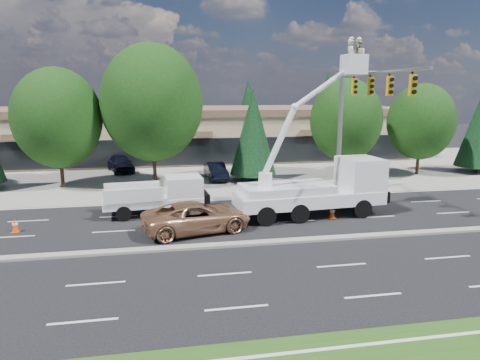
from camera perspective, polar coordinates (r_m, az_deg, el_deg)
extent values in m
plane|color=black|center=(20.60, -3.32, -8.86)|extent=(140.00, 140.00, 0.00)
cube|color=gray|center=(39.89, -6.82, 1.14)|extent=(140.00, 22.00, 0.01)
cube|color=gray|center=(20.58, -3.32, -8.70)|extent=(120.00, 0.55, 0.12)
cube|color=tan|center=(49.45, -7.61, 6.06)|extent=(50.00, 15.00, 5.00)
cube|color=brown|center=(49.27, -7.69, 9.13)|extent=(50.40, 15.40, 0.70)
cube|color=black|center=(42.07, -7.07, 3.74)|extent=(48.00, 0.12, 2.60)
cylinder|color=#332114|center=(35.50, -22.68, 1.42)|extent=(0.28, 0.28, 2.94)
ellipsoid|color=#15330E|center=(35.09, -23.17, 7.60)|extent=(6.53, 6.53, 7.52)
cylinder|color=#332114|center=(34.61, -11.34, 2.36)|extent=(0.28, 0.28, 3.54)
ellipsoid|color=#15330E|center=(34.19, -11.65, 10.04)|extent=(7.87, 7.87, 9.05)
cylinder|color=#332114|center=(35.59, 1.73, 0.59)|extent=(0.26, 0.26, 0.80)
cone|color=black|center=(35.08, 1.77, 6.45)|extent=(3.83, 3.83, 6.99)
cylinder|color=#332114|center=(37.88, 13.68, 2.41)|extent=(0.28, 0.28, 2.71)
ellipsoid|color=#15330E|center=(37.50, 13.94, 7.76)|extent=(6.03, 6.03, 6.94)
cylinder|color=#332114|center=(41.21, 22.62, 2.48)|extent=(0.28, 0.28, 2.59)
ellipsoid|color=#15330E|center=(40.86, 22.99, 7.16)|extent=(5.76, 5.76, 6.62)
cylinder|color=#332114|center=(44.86, 29.00, 1.43)|extent=(0.26, 0.26, 0.80)
cylinder|color=#332114|center=(63.53, -24.59, 4.42)|extent=(0.26, 0.26, 0.80)
cone|color=black|center=(63.20, -24.96, 8.73)|extent=(4.91, 4.91, 8.97)
cylinder|color=#332114|center=(61.57, -11.83, 5.03)|extent=(0.26, 0.26, 0.80)
cone|color=black|center=(61.23, -12.02, 9.50)|extent=(4.92, 4.92, 9.00)
cylinder|color=#332114|center=(62.76, 1.10, 5.39)|extent=(0.26, 0.26, 0.80)
cone|color=black|center=(62.43, 1.11, 9.53)|extent=(4.66, 4.66, 8.52)
cylinder|color=#332114|center=(66.16, 11.39, 5.49)|extent=(0.26, 0.26, 0.80)
cone|color=black|center=(65.83, 11.57, 9.95)|extent=(5.25, 5.25, 9.59)
cylinder|color=gray|center=(31.03, 13.17, 6.32)|extent=(0.32, 0.32, 9.00)
cylinder|color=gray|center=(26.42, 17.94, 13.45)|extent=(0.20, 10.00, 0.20)
cylinder|color=gray|center=(31.48, 15.76, 13.74)|extent=(2.60, 0.12, 0.12)
cube|color=gold|center=(29.09, 15.03, 11.92)|extent=(0.32, 0.22, 1.05)
cube|color=gold|center=(27.11, 17.04, 11.86)|extent=(0.32, 0.22, 1.05)
cube|color=gold|center=(25.17, 19.35, 11.77)|extent=(0.32, 0.22, 1.05)
cube|color=gold|center=(23.27, 22.05, 11.65)|extent=(0.32, 0.22, 1.05)
cube|color=white|center=(26.17, -11.49, -2.73)|extent=(5.97, 2.67, 0.43)
cube|color=white|center=(26.20, -7.55, -1.06)|extent=(2.31, 2.27, 1.45)
cube|color=black|center=(26.25, -6.21, -0.57)|extent=(0.25, 1.83, 0.97)
cube|color=white|center=(26.90, -14.15, -1.41)|extent=(3.30, 0.60, 1.06)
cube|color=white|center=(25.11, -14.01, -2.32)|extent=(3.30, 0.60, 1.06)
cube|color=white|center=(25.56, 9.19, -2.35)|extent=(8.96, 3.37, 0.77)
cube|color=white|center=(26.82, 15.69, 0.53)|extent=(2.40, 2.75, 2.19)
cube|color=black|center=(27.22, 17.20, 0.96)|extent=(0.27, 2.19, 1.32)
cube|color=white|center=(24.88, 6.24, -1.23)|extent=(5.46, 2.96, 0.55)
cylinder|color=white|center=(24.32, 3.38, -0.03)|extent=(0.77, 0.77, 0.88)
cube|color=white|center=(26.01, 14.96, 14.65)|extent=(1.29, 1.09, 1.18)
imported|color=beige|center=(25.92, 14.53, 15.66)|extent=(0.51, 0.73, 1.89)
imported|color=beige|center=(26.16, 15.49, 15.57)|extent=(0.79, 0.98, 1.89)
ellipsoid|color=white|center=(26.01, 14.64, 17.77)|extent=(0.28, 0.28, 0.20)
ellipsoid|color=white|center=(26.25, 15.60, 17.66)|extent=(0.28, 0.28, 0.20)
cube|color=#FB4607|center=(25.53, -27.72, -6.11)|extent=(0.40, 0.40, 0.03)
cone|color=#FB4607|center=(25.44, -27.79, -5.39)|extent=(0.36, 0.36, 0.70)
cylinder|color=white|center=(25.42, -27.80, -5.24)|extent=(0.29, 0.29, 0.10)
cube|color=#FB4607|center=(24.32, -11.66, -5.82)|extent=(0.40, 0.40, 0.03)
cone|color=#FB4607|center=(24.22, -11.69, -5.06)|extent=(0.36, 0.36, 0.70)
cylinder|color=white|center=(24.21, -11.69, -4.90)|extent=(0.29, 0.29, 0.10)
cube|color=#FB4607|center=(24.36, -2.37, -5.55)|extent=(0.40, 0.40, 0.03)
cone|color=#FB4607|center=(24.26, -2.38, -4.80)|extent=(0.36, 0.36, 0.70)
cylinder|color=white|center=(24.24, -2.38, -4.64)|extent=(0.29, 0.29, 0.10)
cube|color=#FB4607|center=(25.62, 12.16, -4.94)|extent=(0.40, 0.40, 0.03)
cone|color=#FB4607|center=(25.53, 12.20, -4.22)|extent=(0.36, 0.36, 0.70)
cylinder|color=white|center=(25.51, 12.20, -4.07)|extent=(0.29, 0.29, 0.10)
imported|color=#B17A55|center=(22.62, -5.75, -4.91)|extent=(6.15, 3.87, 1.59)
imported|color=black|center=(40.87, -15.64, 2.15)|extent=(3.09, 4.95, 1.57)
imported|color=black|center=(36.02, -3.23, 1.20)|extent=(1.76, 4.34, 1.40)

